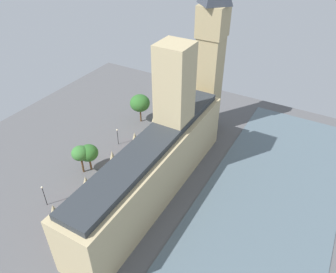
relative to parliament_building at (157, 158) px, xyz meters
The scene contains 16 objects.
ground_plane 10.82m from the parliament_building, 44.06° to the left, with size 130.60×130.60×0.00m, color #565659.
river_thames 30.01m from the parliament_building, behind, with size 33.77×117.54×0.25m, color slate.
parliament_building is the anchor object (origin of this frame).
clock_tower 39.72m from the parliament_building, 87.37° to the right, with size 8.25×8.25×56.27m.
double_decker_bus_opposite_hall 19.25m from the parliament_building, 43.50° to the right, with size 2.88×10.56×4.75m.
car_yellow_cab_near_tower 15.85m from the parliament_building, ahead, with size 2.13×4.89×1.74m.
car_white_corner 16.60m from the parliament_building, 19.81° to the left, with size 2.13×4.68×1.74m.
double_decker_bus_by_river_gate 23.44m from the parliament_building, 56.27° to the left, with size 3.34×10.66×4.75m.
pedestrian_trailing 22.54m from the parliament_building, 67.80° to the left, with size 0.61×0.67×1.59m.
pedestrian_far_end 23.76m from the parliament_building, 67.65° to the right, with size 0.61×0.52×1.53m.
pedestrian_leading 18.36m from the parliament_building, 58.35° to the left, with size 0.69×0.70×1.69m.
plane_tree_kerbside 23.28m from the parliament_building, 12.94° to the left, with size 4.89×4.89×9.04m.
plane_tree_midblock 34.97m from the parliament_building, 48.69° to the right, with size 7.01×7.01×10.52m.
plane_tree_under_trees 21.84m from the parliament_building, ahead, with size 5.60×5.60×8.58m.
street_lamp_slot_10 30.15m from the parliament_building, 41.98° to the left, with size 0.56×0.56×6.54m.
street_lamp_slot_11 25.02m from the parliament_building, 26.55° to the right, with size 0.56×0.56×5.92m.
Camera 1 is at (-36.44, 52.75, 63.65)m, focal length 34.42 mm.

